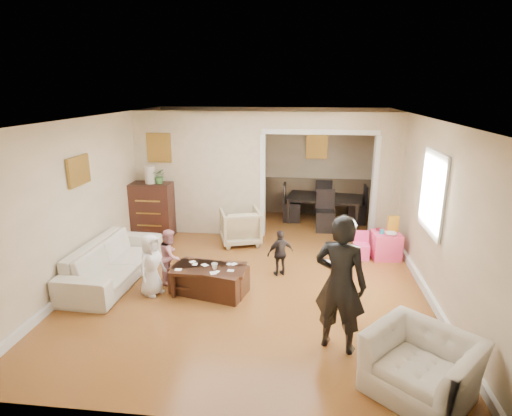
# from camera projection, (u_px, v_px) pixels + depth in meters

# --- Properties ---
(floor) EXTENTS (7.00, 7.00, 0.00)m
(floor) POSITION_uv_depth(u_px,v_px,m) (255.00, 269.00, 7.32)
(floor) COLOR #A15A29
(floor) RESTS_ON ground
(partition_left) EXTENTS (2.75, 0.18, 2.60)m
(partition_left) POSITION_uv_depth(u_px,v_px,m) (200.00, 174.00, 8.82)
(partition_left) COLOR beige
(partition_left) RESTS_ON ground
(partition_right) EXTENTS (0.55, 0.18, 2.60)m
(partition_right) POSITION_uv_depth(u_px,v_px,m) (387.00, 178.00, 8.40)
(partition_right) COLOR beige
(partition_right) RESTS_ON ground
(partition_header) EXTENTS (2.22, 0.18, 0.35)m
(partition_header) POSITION_uv_depth(u_px,v_px,m) (320.00, 121.00, 8.24)
(partition_header) COLOR beige
(partition_header) RESTS_ON partition_right
(window_pane) EXTENTS (0.03, 0.95, 1.10)m
(window_pane) POSITION_uv_depth(u_px,v_px,m) (433.00, 193.00, 6.21)
(window_pane) COLOR white
(window_pane) RESTS_ON ground
(framed_art_partition) EXTENTS (0.45, 0.03, 0.55)m
(framed_art_partition) POSITION_uv_depth(u_px,v_px,m) (159.00, 148.00, 8.67)
(framed_art_partition) COLOR brown
(framed_art_partition) RESTS_ON partition_left
(framed_art_sofa_wall) EXTENTS (0.03, 0.55, 0.40)m
(framed_art_sofa_wall) POSITION_uv_depth(u_px,v_px,m) (79.00, 171.00, 6.54)
(framed_art_sofa_wall) COLOR brown
(framed_art_alcove) EXTENTS (0.45, 0.03, 0.55)m
(framed_art_alcove) POSITION_uv_depth(u_px,v_px,m) (317.00, 146.00, 10.01)
(framed_art_alcove) COLOR brown
(sofa) EXTENTS (0.94, 2.21, 0.64)m
(sofa) POSITION_uv_depth(u_px,v_px,m) (113.00, 261.00, 6.84)
(sofa) COLOR silver
(sofa) RESTS_ON ground
(armchair_back) EXTENTS (0.96, 0.98, 0.71)m
(armchair_back) POSITION_uv_depth(u_px,v_px,m) (240.00, 226.00, 8.43)
(armchair_back) COLOR tan
(armchair_back) RESTS_ON ground
(armchair_front) EXTENTS (1.35, 1.33, 0.66)m
(armchair_front) POSITION_uv_depth(u_px,v_px,m) (422.00, 365.00, 4.26)
(armchair_front) COLOR silver
(armchair_front) RESTS_ON ground
(dresser) EXTENTS (0.84, 0.47, 1.15)m
(dresser) POSITION_uv_depth(u_px,v_px,m) (153.00, 210.00, 8.77)
(dresser) COLOR #371710
(dresser) RESTS_ON ground
(table_lamp) EXTENTS (0.22, 0.22, 0.36)m
(table_lamp) POSITION_uv_depth(u_px,v_px,m) (150.00, 175.00, 8.56)
(table_lamp) COLOR beige
(table_lamp) RESTS_ON dresser
(potted_plant) EXTENTS (0.29, 0.25, 0.32)m
(potted_plant) POSITION_uv_depth(u_px,v_px,m) (160.00, 176.00, 8.54)
(potted_plant) COLOR #3A662D
(potted_plant) RESTS_ON dresser
(coffee_table) EXTENTS (1.23, 0.83, 0.42)m
(coffee_table) POSITION_uv_depth(u_px,v_px,m) (209.00, 280.00, 6.42)
(coffee_table) COLOR #391C12
(coffee_table) RESTS_ON ground
(coffee_cup) EXTENTS (0.12, 0.12, 0.09)m
(coffee_cup) POSITION_uv_depth(u_px,v_px,m) (215.00, 266.00, 6.29)
(coffee_cup) COLOR silver
(coffee_cup) RESTS_ON coffee_table
(play_table) EXTENTS (0.55, 0.55, 0.48)m
(play_table) POSITION_uv_depth(u_px,v_px,m) (385.00, 245.00, 7.74)
(play_table) COLOR #F34074
(play_table) RESTS_ON ground
(cereal_box) EXTENTS (0.21, 0.09, 0.30)m
(cereal_box) POSITION_uv_depth(u_px,v_px,m) (393.00, 224.00, 7.72)
(cereal_box) COLOR yellow
(cereal_box) RESTS_ON play_table
(cyan_cup) EXTENTS (0.08, 0.08, 0.08)m
(cyan_cup) POSITION_uv_depth(u_px,v_px,m) (382.00, 232.00, 7.63)
(cyan_cup) COLOR teal
(cyan_cup) RESTS_ON play_table
(toy_block) EXTENTS (0.10, 0.09, 0.05)m
(toy_block) POSITION_uv_depth(u_px,v_px,m) (379.00, 229.00, 7.80)
(toy_block) COLOR red
(toy_block) RESTS_ON play_table
(play_bowl) EXTENTS (0.23, 0.23, 0.05)m
(play_bowl) POSITION_uv_depth(u_px,v_px,m) (391.00, 234.00, 7.55)
(play_bowl) COLOR silver
(play_bowl) RESTS_ON play_table
(dining_table) EXTENTS (1.85, 1.22, 0.60)m
(dining_table) POSITION_uv_depth(u_px,v_px,m) (324.00, 209.00, 9.78)
(dining_table) COLOR black
(dining_table) RESTS_ON ground
(adult_person) EXTENTS (0.73, 0.60, 1.70)m
(adult_person) POSITION_uv_depth(u_px,v_px,m) (340.00, 284.00, 4.88)
(adult_person) COLOR black
(adult_person) RESTS_ON ground
(child_kneel_a) EXTENTS (0.47, 0.56, 0.97)m
(child_kneel_a) POSITION_uv_depth(u_px,v_px,m) (151.00, 265.00, 6.29)
(child_kneel_a) COLOR white
(child_kneel_a) RESTS_ON ground
(child_kneel_b) EXTENTS (0.38, 0.47, 0.90)m
(child_kneel_b) POSITION_uv_depth(u_px,v_px,m) (170.00, 256.00, 6.72)
(child_kneel_b) COLOR #CB7F82
(child_kneel_b) RESTS_ON ground
(child_toddler) EXTENTS (0.50, 0.37, 0.79)m
(child_toddler) POSITION_uv_depth(u_px,v_px,m) (280.00, 253.00, 6.97)
(child_toddler) COLOR black
(child_toddler) RESTS_ON ground
(craft_papers) EXTENTS (0.91, 0.49, 0.00)m
(craft_papers) POSITION_uv_depth(u_px,v_px,m) (210.00, 267.00, 6.35)
(craft_papers) COLOR white
(craft_papers) RESTS_ON coffee_table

